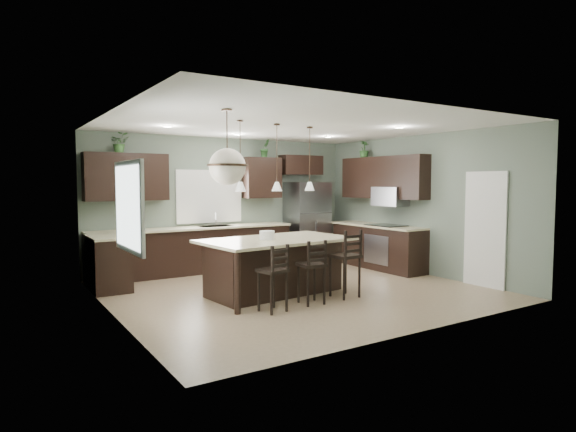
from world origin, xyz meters
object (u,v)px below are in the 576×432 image
Objects in this scene: refrigerator at (307,222)px; plant_back_left at (120,143)px; bar_stool_right at (345,263)px; kitchen_island at (277,266)px; serving_dish at (267,235)px; bar_stool_left at (273,278)px; bar_stool_center at (311,272)px.

plant_back_left reaches higher than refrigerator.
plant_back_left reaches higher than bar_stool_right.
serving_dish is at bearing -180.00° from kitchen_island.
bar_stool_left is at bearing -130.96° from refrigerator.
bar_stool_right is at bearing -4.71° from bar_stool_left.
refrigerator reaches higher than bar_stool_left.
serving_dish is 0.22× the size of bar_stool_right.
kitchen_island is at bearing 133.94° from bar_stool_right.
bar_stool_right is (1.43, 0.13, 0.06)m from bar_stool_left.
kitchen_island is 10.23× the size of serving_dish.
bar_stool_right is (1.01, -0.74, -0.45)m from serving_dish.
serving_dish is 1.00m from bar_stool_center.
bar_stool_right reaches higher than bar_stool_center.
refrigerator is 0.75× the size of kitchen_island.
serving_dish is at bearing 140.80° from bar_stool_right.
serving_dish is (-2.51, -2.49, 0.07)m from refrigerator.
plant_back_left reaches higher than kitchen_island.
kitchen_island is 1.09m from bar_stool_left.
bar_stool_center is 0.90× the size of bar_stool_right.
bar_stool_center is at bearing -4.53° from bar_stool_left.
serving_dish is at bearing -58.00° from plant_back_left.
bar_stool_center is at bearing -177.72° from bar_stool_right.
bar_stool_center is 4.49m from plant_back_left.
bar_stool_left is 4.28m from plant_back_left.
plant_back_left is at bearing 125.34° from bar_stool_right.
kitchen_island is 2.23× the size of bar_stool_right.
refrigerator is 7.71× the size of serving_dish.
kitchen_island is at bearing -133.02° from refrigerator.
plant_back_left is at bearing 119.79° from kitchen_island.
bar_stool_center reaches higher than bar_stool_left.
bar_stool_center is (0.31, -0.81, -0.50)m from serving_dish.
plant_back_left is (-1.23, 3.52, 2.10)m from bar_stool_left.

